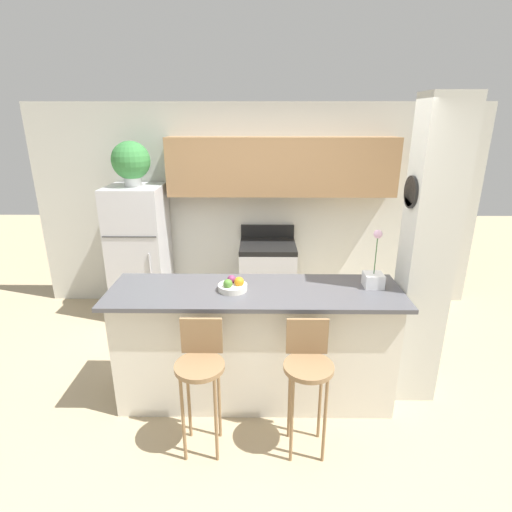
# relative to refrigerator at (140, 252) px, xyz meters

# --- Properties ---
(ground_plane) EXTENTS (14.00, 14.00, 0.00)m
(ground_plane) POSITION_rel_refrigerator_xyz_m (1.44, -1.63, -0.81)
(ground_plane) COLOR tan
(wall_back) EXTENTS (5.60, 0.38, 2.55)m
(wall_back) POSITION_rel_refrigerator_xyz_m (1.56, 0.31, 0.69)
(wall_back) COLOR silver
(wall_back) RESTS_ON ground_plane
(pillar_right) EXTENTS (0.38, 0.32, 2.55)m
(pillar_right) POSITION_rel_refrigerator_xyz_m (2.83, -1.54, 0.47)
(pillar_right) COLOR silver
(pillar_right) RESTS_ON ground_plane
(counter_bar) EXTENTS (2.41, 0.71, 1.03)m
(counter_bar) POSITION_rel_refrigerator_xyz_m (1.44, -1.63, -0.29)
(counter_bar) COLOR silver
(counter_bar) RESTS_ON ground_plane
(refrigerator) EXTENTS (0.65, 0.68, 1.62)m
(refrigerator) POSITION_rel_refrigerator_xyz_m (0.00, 0.00, 0.00)
(refrigerator) COLOR silver
(refrigerator) RESTS_ON ground_plane
(stove_range) EXTENTS (0.68, 0.64, 1.07)m
(stove_range) POSITION_rel_refrigerator_xyz_m (1.57, 0.03, -0.35)
(stove_range) COLOR silver
(stove_range) RESTS_ON ground_plane
(bar_stool_left) EXTENTS (0.36, 0.36, 1.01)m
(bar_stool_left) POSITION_rel_refrigerator_xyz_m (1.05, -2.21, -0.12)
(bar_stool_left) COLOR olive
(bar_stool_left) RESTS_ON ground_plane
(bar_stool_right) EXTENTS (0.36, 0.36, 1.01)m
(bar_stool_right) POSITION_rel_refrigerator_xyz_m (1.82, -2.21, -0.12)
(bar_stool_right) COLOR olive
(bar_stool_right) RESTS_ON ground_plane
(potted_plant_on_fridge) EXTENTS (0.44, 0.44, 0.51)m
(potted_plant_on_fridge) POSITION_rel_refrigerator_xyz_m (-0.00, 0.00, 1.09)
(potted_plant_on_fridge) COLOR silver
(potted_plant_on_fridge) RESTS_ON refrigerator
(orchid_vase) EXTENTS (0.16, 0.16, 0.49)m
(orchid_vase) POSITION_rel_refrigerator_xyz_m (2.42, -1.55, 0.33)
(orchid_vase) COLOR white
(orchid_vase) RESTS_ON counter_bar
(fruit_bowl) EXTENTS (0.24, 0.24, 0.12)m
(fruit_bowl) POSITION_rel_refrigerator_xyz_m (1.26, -1.64, 0.27)
(fruit_bowl) COLOR silver
(fruit_bowl) RESTS_ON counter_bar
(trash_bin) EXTENTS (0.28, 0.28, 0.38)m
(trash_bin) POSITION_rel_refrigerator_xyz_m (0.54, -0.23, -0.62)
(trash_bin) COLOR #59595B
(trash_bin) RESTS_ON ground_plane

